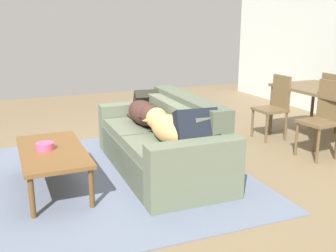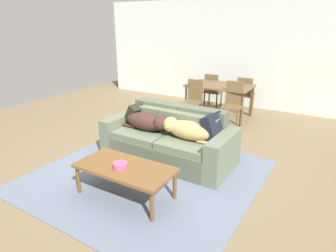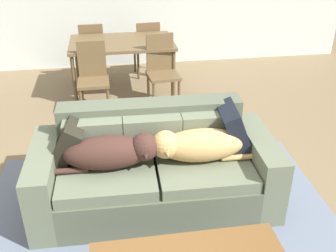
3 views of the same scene
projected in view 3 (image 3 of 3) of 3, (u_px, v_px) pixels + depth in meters
name	position (u px, v px, depth m)	size (l,w,h in m)	color
ground_plane	(138.00, 214.00, 3.55)	(10.00, 10.00, 0.00)	#766345
area_rug	(166.00, 250.00, 3.16)	(3.05, 2.98, 0.01)	slate
couch	(154.00, 169.00, 3.60)	(2.13, 1.00, 0.85)	#4D5543
dog_on_left_cushion	(114.00, 152.00, 3.31)	(0.92, 0.36, 0.30)	#3D251E
dog_on_right_cushion	(195.00, 145.00, 3.41)	(0.93, 0.35, 0.30)	tan
throw_pillow_by_left_arm	(68.00, 142.00, 3.42)	(0.16, 0.37, 0.37)	black
throw_pillow_by_right_arm	(235.00, 129.00, 3.58)	(0.15, 0.42, 0.42)	black
dining_table	(122.00, 46.00, 5.60)	(1.43, 0.91, 0.77)	brown
dining_chair_near_left	(93.00, 75.00, 5.15)	(0.40, 0.40, 0.92)	brown
dining_chair_near_right	(162.00, 68.00, 5.30)	(0.44, 0.44, 0.97)	brown
dining_chair_far_left	(92.00, 49.00, 6.17)	(0.41, 0.41, 0.89)	brown
dining_chair_far_right	(147.00, 46.00, 6.29)	(0.43, 0.43, 0.89)	brown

